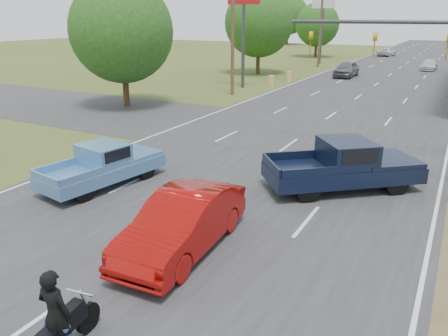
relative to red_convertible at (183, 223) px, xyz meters
The scene contains 21 objects.
main_road 35.38m from the red_convertible, 91.79° to the left, with size 15.00×180.00×0.02m, color #2D2D30.
cross_road 13.43m from the red_convertible, 94.72° to the left, with size 120.00×10.00×0.02m, color #2D2D30.
utility_pole_5 26.04m from the red_convertible, 114.42° to the left, with size 2.00×0.28×10.00m.
utility_pole_6 48.74m from the red_convertible, 102.62° to the left, with size 2.00×0.28×10.00m.
tree_0 21.99m from the red_convertible, 134.52° to the left, with size 7.14×7.14×8.84m.
tree_1 40.39m from the red_convertible, 111.35° to the left, with size 7.56×7.56×9.36m.
tree_2 63.37m from the red_convertible, 104.00° to the left, with size 6.72×6.72×8.32m.
tree_4 90.19m from the red_convertible, 128.57° to the left, with size 9.24×9.24×11.44m.
tree_6 95.73m from the red_convertible, 108.99° to the left, with size 8.82×8.82×10.92m.
barrel_2 30.89m from the red_convertible, 108.11° to the left, with size 0.56×0.56×1.00m, color orange.
barrel_3 34.63m from the red_convertible, 105.58° to the left, with size 0.56×0.56×1.00m, color orange.
pole_sign_left_near 30.39m from the red_convertible, 112.98° to the left, with size 3.00×0.35×9.20m.
pole_sign_left_far 53.03m from the red_convertible, 102.73° to the left, with size 3.00×0.35×9.20m.
signal_mast 13.81m from the red_convertible, 69.09° to the left, with size 9.12×0.40×7.00m.
red_convertible is the anchor object (origin of this frame).
rider 4.61m from the red_convertible, 87.04° to the right, with size 0.68×0.44×1.86m, color black.
blue_pickup 6.18m from the red_convertible, 152.72° to the left, with size 2.67×5.15×1.63m.
navy_pickup 7.39m from the red_convertible, 67.44° to the left, with size 5.81×5.35×1.90m.
distant_car_grey 39.61m from the red_convertible, 97.27° to the left, with size 1.94×4.83×1.65m, color #5C5C61.
distant_car_silver 50.39m from the red_convertible, 87.40° to the left, with size 1.73×4.25×1.23m, color silver.
distant_car_white 68.82m from the red_convertible, 94.61° to the left, with size 2.14×4.63×1.29m, color silver.
Camera 1 is at (7.31, -4.38, 6.25)m, focal length 35.00 mm.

